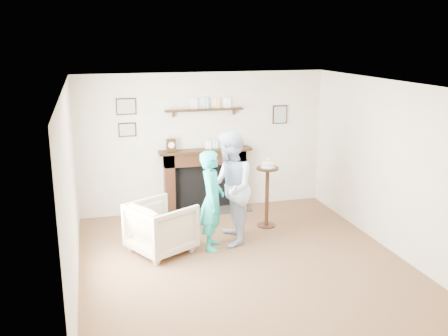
{
  "coord_description": "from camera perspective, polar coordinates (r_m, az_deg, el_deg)",
  "views": [
    {
      "loc": [
        -1.98,
        -6.1,
        3.1
      ],
      "look_at": [
        -0.06,
        0.9,
        1.18
      ],
      "focal_mm": 40.0,
      "sensor_mm": 36.0,
      "label": 1
    }
  ],
  "objects": [
    {
      "name": "ground",
      "position": [
        7.12,
        2.41,
        -11.01
      ],
      "size": [
        5.0,
        5.0,
        0.0
      ],
      "primitive_type": "plane",
      "color": "brown",
      "rests_on": "ground"
    },
    {
      "name": "room_shell",
      "position": [
        7.23,
        0.88,
        3.02
      ],
      "size": [
        4.54,
        5.02,
        2.52
      ],
      "color": "beige",
      "rests_on": "ground"
    },
    {
      "name": "armchair",
      "position": [
        7.59,
        -7.09,
        -9.42
      ],
      "size": [
        1.13,
        1.12,
        0.76
      ],
      "primitive_type": "imported",
      "rotation": [
        0.0,
        0.0,
        2.07
      ],
      "color": "tan",
      "rests_on": "ground"
    },
    {
      "name": "man",
      "position": [
        7.84,
        0.65,
        -8.5
      ],
      "size": [
        0.8,
        0.96,
        1.77
      ],
      "primitive_type": "imported",
      "rotation": [
        0.0,
        0.0,
        -1.73
      ],
      "color": "silver",
      "rests_on": "ground"
    },
    {
      "name": "woman",
      "position": [
        7.66,
        -1.36,
        -9.08
      ],
      "size": [
        0.51,
        0.63,
        1.51
      ],
      "primitive_type": "imported",
      "rotation": [
        0.0,
        0.0,
        1.28
      ],
      "color": "#1EAFAD",
      "rests_on": "ground"
    },
    {
      "name": "pedestal_table",
      "position": [
        8.28,
        4.96,
        -1.95
      ],
      "size": [
        0.37,
        0.37,
        1.17
      ],
      "color": "black",
      "rests_on": "ground"
    }
  ]
}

